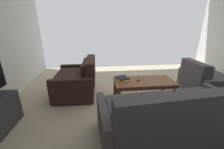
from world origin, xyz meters
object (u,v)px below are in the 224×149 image
object	(u,v)px
sofa_main	(171,117)
loveseat_near	(78,80)
tv_remote	(139,80)
coffee_table	(144,83)
armchair_side	(205,82)
book_stack	(122,79)

from	to	relation	value
sofa_main	loveseat_near	size ratio (longest dim) A/B	1.77
tv_remote	coffee_table	bearing A→B (deg)	161.02
sofa_main	armchair_side	bearing A→B (deg)	-141.00
loveseat_near	tv_remote	bearing A→B (deg)	163.13
book_stack	tv_remote	size ratio (longest dim) A/B	1.87
armchair_side	coffee_table	bearing A→B (deg)	-0.30
book_stack	tv_remote	xyz separation A→B (m)	(-0.34, 0.05, -0.02)
sofa_main	armchair_side	world-z (taller)	sofa_main
book_stack	sofa_main	bearing A→B (deg)	111.45
sofa_main	book_stack	distance (m)	1.28
sofa_main	book_stack	world-z (taller)	sofa_main
coffee_table	book_stack	xyz separation A→B (m)	(0.44, -0.08, 0.10)
coffee_table	book_stack	world-z (taller)	book_stack
loveseat_near	tv_remote	size ratio (longest dim) A/B	6.91
loveseat_near	armchair_side	size ratio (longest dim) A/B	1.23
sofa_main	tv_remote	xyz separation A→B (m)	(0.13, -1.14, 0.09)
coffee_table	tv_remote	distance (m)	0.13
loveseat_near	coffee_table	xyz separation A→B (m)	(-1.40, 0.43, 0.03)
sofa_main	coffee_table	size ratio (longest dim) A/B	1.63
armchair_side	tv_remote	bearing A→B (deg)	-1.66
armchair_side	tv_remote	world-z (taller)	armchair_side
sofa_main	loveseat_near	bearing A→B (deg)	-47.18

